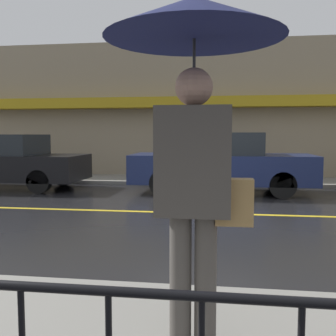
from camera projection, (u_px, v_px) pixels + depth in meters
ground_plane at (202, 213)px, 7.61m from camera, size 80.00×80.00×0.00m
sidewalk_far at (210, 181)px, 12.49m from camera, size 28.00×2.00×0.11m
lane_marking at (202, 213)px, 7.61m from camera, size 25.20×0.12×0.01m
building_storefront at (212, 110)px, 13.40m from camera, size 28.00×0.85×4.71m
pedestrian at (195, 72)px, 2.49m from camera, size 1.15×1.15×2.27m
car_black at (4, 161)px, 11.09m from camera, size 4.45×1.80×1.53m
car_navy at (220, 163)px, 10.25m from camera, size 4.68×1.75×1.57m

